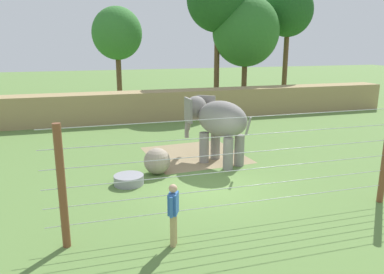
% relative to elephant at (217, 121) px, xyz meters
% --- Properties ---
extents(ground_plane, '(120.00, 120.00, 0.00)m').
position_rel_elephant_xyz_m(ground_plane, '(-1.20, -2.64, -1.84)').
color(ground_plane, '#5B7F3D').
extents(dirt_patch, '(4.51, 4.56, 0.01)m').
position_rel_elephant_xyz_m(dirt_patch, '(-0.56, 1.31, -1.84)').
color(dirt_patch, '#937F5B').
rests_on(dirt_patch, ground).
extents(embankment_wall, '(36.00, 1.80, 1.91)m').
position_rel_elephant_xyz_m(embankment_wall, '(-1.20, 10.03, -0.89)').
color(embankment_wall, tan).
rests_on(embankment_wall, ground).
extents(elephant, '(2.57, 3.43, 2.78)m').
position_rel_elephant_xyz_m(elephant, '(0.00, 0.00, 0.00)').
color(elephant, gray).
rests_on(elephant, ground).
extents(enrichment_ball, '(1.05, 1.05, 1.05)m').
position_rel_elephant_xyz_m(enrichment_ball, '(-2.77, -0.73, -1.32)').
color(enrichment_ball, gray).
rests_on(enrichment_ball, ground).
extents(cable_fence, '(10.82, 0.20, 3.24)m').
position_rel_elephant_xyz_m(cable_fence, '(-1.20, -5.50, -0.20)').
color(cable_fence, brown).
rests_on(cable_fence, ground).
extents(zookeeper, '(0.36, 0.58, 1.67)m').
position_rel_elephant_xyz_m(zookeeper, '(-3.46, -6.22, -0.92)').
color(zookeeper, tan).
rests_on(zookeeper, ground).
extents(water_tub, '(1.10, 1.10, 0.35)m').
position_rel_elephant_xyz_m(water_tub, '(-4.01, -1.56, -1.66)').
color(water_tub, gray).
rests_on(water_tub, ground).
extents(tree_far_left, '(5.45, 5.45, 8.79)m').
position_rel_elephant_xyz_m(tree_far_left, '(7.90, 14.76, 4.07)').
color(tree_far_left, brown).
rests_on(tree_far_left, ground).
extents(tree_behind_wall, '(4.30, 4.30, 10.01)m').
position_rel_elephant_xyz_m(tree_behind_wall, '(12.48, 16.07, 5.85)').
color(tree_behind_wall, brown).
rests_on(tree_behind_wall, ground).
extents(tree_far_right, '(4.12, 4.12, 7.94)m').
position_rel_elephant_xyz_m(tree_far_right, '(-2.19, 18.01, 3.90)').
color(tree_far_right, brown).
rests_on(tree_far_right, ground).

